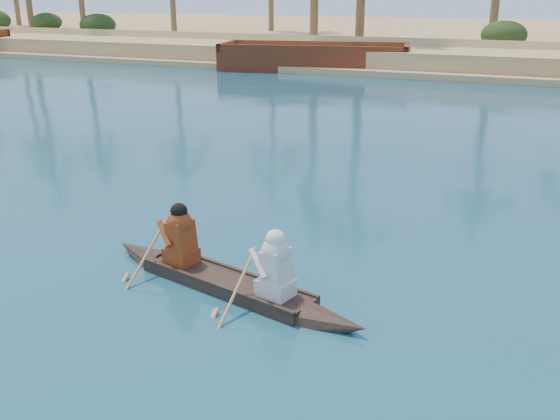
% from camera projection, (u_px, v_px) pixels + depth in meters
% --- Properties ---
extents(ground, '(160.00, 160.00, 0.00)m').
position_uv_depth(ground, '(305.00, 211.00, 13.43)').
color(ground, '#0C2A4D').
rests_on(ground, ground).
extents(sandy_embankment, '(150.00, 51.00, 1.50)m').
position_uv_depth(sandy_embankment, '(501.00, 40.00, 53.87)').
color(sandy_embankment, tan).
rests_on(sandy_embankment, ground).
extents(shrub_cluster, '(100.00, 6.00, 2.40)m').
position_uv_depth(shrub_cluster, '(481.00, 45.00, 40.32)').
color(shrub_cluster, '#1D3011').
rests_on(shrub_cluster, ground).
extents(canoe, '(5.13, 1.88, 1.41)m').
position_uv_depth(canoe, '(226.00, 273.00, 9.84)').
color(canoe, '#38291F').
rests_on(canoe, ground).
extents(barge_mid, '(11.64, 5.83, 1.85)m').
position_uv_depth(barge_mid, '(314.00, 59.00, 37.46)').
color(barge_mid, maroon).
rests_on(barge_mid, ground).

